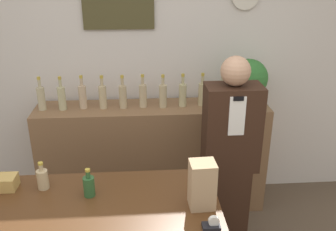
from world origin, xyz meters
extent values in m
cube|color=silver|center=(0.00, 2.00, 1.35)|extent=(5.20, 0.06, 2.70)
cube|color=brown|center=(0.06, 1.74, 0.50)|extent=(2.01, 0.41, 0.99)
cube|color=#4A2C16|center=(-0.30, 0.47, 0.90)|extent=(1.39, 0.65, 0.04)
cube|color=#331E14|center=(0.62, 1.13, 0.37)|extent=(0.30, 0.24, 0.73)
cube|color=#331E14|center=(0.62, 1.13, 1.05)|extent=(0.40, 0.24, 0.63)
cube|color=white|center=(0.62, 1.00, 1.19)|extent=(0.11, 0.01, 0.28)
cube|color=black|center=(0.62, 1.00, 1.31)|extent=(0.07, 0.01, 0.03)
sphere|color=tan|center=(0.62, 1.13, 1.47)|extent=(0.21, 0.21, 0.21)
cylinder|color=#9E998E|center=(0.89, 1.71, 1.05)|extent=(0.16, 0.16, 0.11)
sphere|color=#2D6B2D|center=(0.89, 1.71, 1.24)|extent=(0.32, 0.32, 0.32)
cube|color=tan|center=(0.29, 0.41, 1.05)|extent=(0.14, 0.13, 0.27)
cube|color=black|center=(0.31, 0.22, 0.93)|extent=(0.09, 0.06, 0.02)
cylinder|color=silver|center=(0.32, 0.22, 0.96)|extent=(0.06, 0.02, 0.06)
cube|color=tan|center=(-0.83, 0.66, 0.96)|extent=(0.12, 0.11, 0.08)
cylinder|color=tan|center=(-0.61, 0.64, 0.97)|extent=(0.07, 0.07, 0.12)
cylinder|color=tan|center=(-0.61, 0.64, 1.05)|extent=(0.02, 0.02, 0.04)
cylinder|color=#B29933|center=(-0.61, 0.64, 1.08)|extent=(0.03, 0.03, 0.01)
cylinder|color=#2A562C|center=(-0.33, 0.55, 0.97)|extent=(0.07, 0.07, 0.12)
cylinder|color=#2A562C|center=(-0.33, 0.55, 1.05)|extent=(0.02, 0.02, 0.04)
cylinder|color=#B29933|center=(-0.33, 0.55, 1.08)|extent=(0.03, 0.03, 0.01)
cylinder|color=tan|center=(-0.86, 1.73, 1.09)|extent=(0.07, 0.07, 0.20)
cylinder|color=tan|center=(-0.86, 1.73, 1.22)|extent=(0.02, 0.02, 0.07)
cylinder|color=#B29933|center=(-0.86, 1.73, 1.27)|extent=(0.03, 0.03, 0.02)
cylinder|color=tan|center=(-0.69, 1.72, 1.09)|extent=(0.07, 0.07, 0.20)
cylinder|color=tan|center=(-0.69, 1.72, 1.22)|extent=(0.02, 0.02, 0.07)
cylinder|color=#B29933|center=(-0.69, 1.72, 1.27)|extent=(0.03, 0.03, 0.02)
cylinder|color=tan|center=(-0.52, 1.74, 1.09)|extent=(0.07, 0.07, 0.20)
cylinder|color=tan|center=(-0.52, 1.74, 1.22)|extent=(0.02, 0.02, 0.07)
cylinder|color=#B29933|center=(-0.52, 1.74, 1.27)|extent=(0.03, 0.03, 0.02)
cylinder|color=tan|center=(-0.35, 1.73, 1.09)|extent=(0.07, 0.07, 0.20)
cylinder|color=tan|center=(-0.35, 1.73, 1.22)|extent=(0.02, 0.02, 0.07)
cylinder|color=#B29933|center=(-0.35, 1.73, 1.27)|extent=(0.03, 0.03, 0.02)
cylinder|color=tan|center=(-0.18, 1.72, 1.09)|extent=(0.07, 0.07, 0.20)
cylinder|color=tan|center=(-0.18, 1.72, 1.22)|extent=(0.02, 0.02, 0.07)
cylinder|color=#B29933|center=(-0.18, 1.72, 1.27)|extent=(0.03, 0.03, 0.02)
cylinder|color=tan|center=(-0.01, 1.74, 1.09)|extent=(0.07, 0.07, 0.20)
cylinder|color=tan|center=(-0.01, 1.74, 1.22)|extent=(0.02, 0.02, 0.07)
cylinder|color=#B29933|center=(-0.01, 1.74, 1.27)|extent=(0.03, 0.03, 0.02)
cylinder|color=tan|center=(0.16, 1.72, 1.09)|extent=(0.07, 0.07, 0.20)
cylinder|color=tan|center=(0.16, 1.72, 1.22)|extent=(0.02, 0.02, 0.07)
cylinder|color=#B29933|center=(0.16, 1.72, 1.27)|extent=(0.03, 0.03, 0.02)
cylinder|color=tan|center=(0.33, 1.73, 1.09)|extent=(0.07, 0.07, 0.20)
cylinder|color=tan|center=(0.33, 1.73, 1.22)|extent=(0.02, 0.02, 0.07)
cylinder|color=#B29933|center=(0.33, 1.73, 1.27)|extent=(0.03, 0.03, 0.02)
cylinder|color=tan|center=(0.50, 1.74, 1.09)|extent=(0.07, 0.07, 0.20)
cylinder|color=tan|center=(0.50, 1.74, 1.22)|extent=(0.02, 0.02, 0.07)
cylinder|color=#B29933|center=(0.50, 1.74, 1.27)|extent=(0.03, 0.03, 0.02)
cylinder|color=tan|center=(0.67, 1.74, 1.09)|extent=(0.07, 0.07, 0.20)
cylinder|color=tan|center=(0.67, 1.74, 1.22)|extent=(0.02, 0.02, 0.07)
cylinder|color=#B29933|center=(0.67, 1.74, 1.27)|extent=(0.03, 0.03, 0.02)
camera|label=1|loc=(-0.01, -1.28, 2.16)|focal=40.00mm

